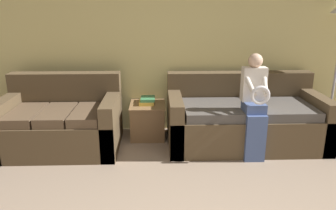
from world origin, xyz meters
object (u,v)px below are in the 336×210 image
(couch_main, at_px, (244,119))
(child_left_seated, at_px, (255,102))
(couch_side, at_px, (61,123))
(side_shelf, at_px, (148,120))
(book_stack, at_px, (147,101))

(couch_main, distance_m, child_left_seated, 0.54)
(child_left_seated, bearing_deg, couch_main, 89.18)
(couch_side, xyz_separation_m, side_shelf, (1.06, 0.32, -0.08))
(couch_main, xyz_separation_m, book_stack, (-1.24, 0.27, 0.19))
(couch_main, bearing_deg, couch_side, -178.28)
(child_left_seated, height_order, book_stack, child_left_seated)
(couch_main, height_order, side_shelf, couch_main)
(child_left_seated, relative_size, side_shelf, 2.31)
(child_left_seated, distance_m, book_stack, 1.42)
(couch_side, distance_m, book_stack, 1.12)
(couch_main, bearing_deg, child_left_seated, -90.82)
(couch_side, relative_size, child_left_seated, 1.17)
(child_left_seated, relative_size, book_stack, 5.01)
(book_stack, bearing_deg, couch_side, -162.38)
(child_left_seated, xyz_separation_m, side_shelf, (-1.23, 0.66, -0.43))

